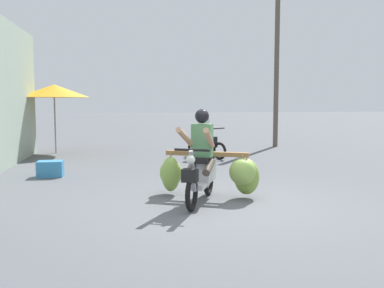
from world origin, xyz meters
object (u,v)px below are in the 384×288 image
(motorbike_distant_ahead_left, at_px, (205,139))
(market_umbrella_near_shop, at_px, (54,91))
(motorbike_main_loaded, at_px, (209,169))
(produce_crate, at_px, (50,169))
(utility_pole, at_px, (277,67))

(motorbike_distant_ahead_left, height_order, market_umbrella_near_shop, market_umbrella_near_shop)
(motorbike_main_loaded, bearing_deg, market_umbrella_near_shop, 116.81)
(motorbike_main_loaded, bearing_deg, produce_crate, 138.76)
(motorbike_main_loaded, relative_size, market_umbrella_near_shop, 0.83)
(motorbike_distant_ahead_left, xyz_separation_m, produce_crate, (-4.06, -2.75, -0.39))
(market_umbrella_near_shop, height_order, utility_pole, utility_pole)
(motorbike_distant_ahead_left, bearing_deg, produce_crate, -145.91)
(market_umbrella_near_shop, bearing_deg, motorbike_main_loaded, -63.19)
(market_umbrella_near_shop, xyz_separation_m, utility_pole, (7.90, 0.95, 0.95))
(motorbike_distant_ahead_left, height_order, utility_pole, utility_pole)
(produce_crate, bearing_deg, utility_pole, 37.59)
(motorbike_distant_ahead_left, height_order, produce_crate, motorbike_distant_ahead_left)
(motorbike_main_loaded, distance_m, utility_pole, 9.66)
(motorbike_main_loaded, distance_m, motorbike_distant_ahead_left, 5.58)
(motorbike_distant_ahead_left, relative_size, market_umbrella_near_shop, 0.61)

